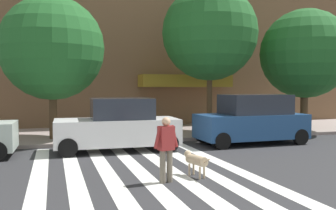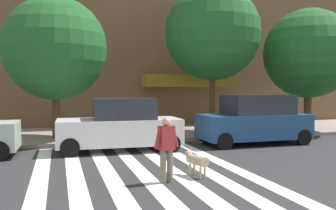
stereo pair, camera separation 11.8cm
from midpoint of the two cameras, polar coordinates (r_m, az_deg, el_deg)
name	(u,v)px [view 2 (the right image)]	position (r m, az deg, el deg)	size (l,w,h in m)	color
ground_plane	(167,187)	(9.03, 0.23, -12.55)	(160.00, 160.00, 0.00)	#2B2B2D
sidewalk_far	(111,134)	(18.45, -8.64, -4.45)	(80.00, 6.00, 0.15)	gray
crosswalk_stripes	(156,188)	(8.96, -1.42, -12.65)	(5.85, 12.98, 0.01)	silver
parked_car_behind_first	(120,126)	(13.96, -7.14, -3.24)	(4.60, 2.13, 1.97)	silver
parked_car_third_in_line	(255,120)	(15.89, 13.47, -2.28)	(4.58, 2.11, 2.08)	navy
street_tree_nearest	(55,49)	(16.78, -16.87, 8.35)	(4.46, 4.46, 6.14)	#4C3823
street_tree_middle	(213,33)	(18.62, 7.10, 10.99)	(4.71, 4.71, 7.26)	#4C3823
street_tree_further	(309,54)	(20.52, 21.08, 7.41)	(4.60, 4.60, 6.27)	#4C3823
pedestrian_dog_walker	(166,146)	(9.23, 0.13, -6.33)	(0.70, 0.33, 1.64)	#6B6051
dog_on_leash	(196,160)	(9.95, 4.72, -8.49)	(0.43, 1.07, 0.65)	tan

